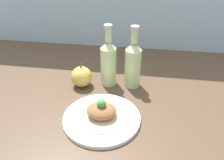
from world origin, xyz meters
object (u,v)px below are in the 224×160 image
object	(u,v)px
plate	(102,118)
cider_bottle_right	(133,63)
plated_food	(102,112)
cider_bottle_left	(108,62)
apple	(82,77)

from	to	relation	value
plate	cider_bottle_right	distance (cm)	26.62
plate	plated_food	world-z (taller)	plated_food
cider_bottle_right	cider_bottle_left	bearing A→B (deg)	180.00
plated_food	cider_bottle_right	xyz separation A→B (cm)	(8.59, 23.32, 6.83)
cider_bottle_left	cider_bottle_right	distance (cm)	10.03
plated_food	cider_bottle_right	world-z (taller)	cider_bottle_right
plate	plated_food	xyz separation A→B (cm)	(-0.00, 0.00, 2.68)
plated_food	cider_bottle_right	distance (cm)	25.78
plated_food	cider_bottle_left	xyz separation A→B (cm)	(-1.44, 23.32, 6.83)
plate	cider_bottle_left	xyz separation A→B (cm)	(-1.44, 23.32, 9.52)
plated_food	cider_bottle_left	world-z (taller)	cider_bottle_left
plate	apple	xyz separation A→B (cm)	(-12.30, 19.80, 3.52)
cider_bottle_left	plate	bearing A→B (deg)	-86.47
apple	cider_bottle_right	bearing A→B (deg)	9.56
cider_bottle_left	apple	xyz separation A→B (cm)	(-10.86, -3.52, -5.99)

